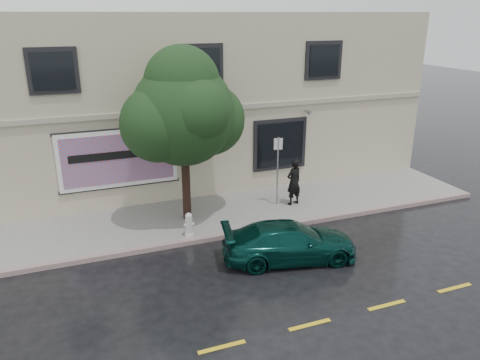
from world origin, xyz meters
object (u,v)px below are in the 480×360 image
object	(u,v)px
pedestrian	(294,182)
fire_hydrant	(189,225)
car	(290,242)
street_tree	(183,114)

from	to	relation	value
pedestrian	fire_hydrant	distance (m)	4.55
car	pedestrian	world-z (taller)	pedestrian
pedestrian	fire_hydrant	xyz separation A→B (m)	(-4.36, -1.19, -0.50)
fire_hydrant	street_tree	bearing A→B (deg)	77.40
street_tree	pedestrian	bearing A→B (deg)	-2.53
car	fire_hydrant	distance (m)	3.36
street_tree	fire_hydrant	xyz separation A→B (m)	(-0.30, -1.37, -3.30)
car	pedestrian	distance (m)	4.00
fire_hydrant	car	bearing A→B (deg)	-43.39
pedestrian	fire_hydrant	world-z (taller)	pedestrian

